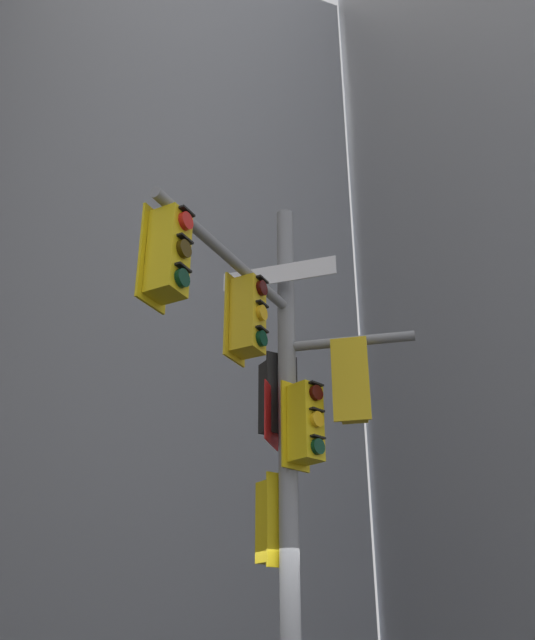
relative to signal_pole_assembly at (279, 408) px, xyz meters
name	(u,v)px	position (x,y,z in m)	size (l,w,h in m)	color
building_mid_block	(95,323)	(-0.33, 20.36, 10.26)	(16.84, 16.84, 28.83)	#9399A3
signal_pole_assembly	(279,408)	(0.00, 0.00, 0.00)	(3.90, 2.62, 7.38)	gray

